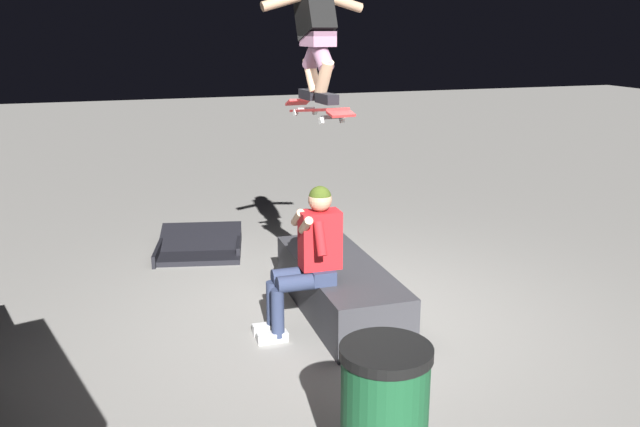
# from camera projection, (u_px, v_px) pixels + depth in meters

# --- Properties ---
(ground_plane) EXTENTS (40.00, 40.00, 0.00)m
(ground_plane) POSITION_uv_depth(u_px,v_px,m) (344.00, 316.00, 6.17)
(ground_plane) COLOR gray
(ledge_box_main) EXTENTS (1.97, 0.72, 0.46)m
(ledge_box_main) POSITION_uv_depth(u_px,v_px,m) (340.00, 288.00, 6.22)
(ledge_box_main) COLOR #38383D
(ledge_box_main) RESTS_ON ground
(person_sitting_on_ledge) EXTENTS (0.59, 0.75, 1.30)m
(person_sitting_on_ledge) POSITION_uv_depth(u_px,v_px,m) (308.00, 254.00, 5.66)
(person_sitting_on_ledge) COLOR #2D3856
(person_sitting_on_ledge) RESTS_ON ground
(skateboard) EXTENTS (1.03, 0.30, 0.13)m
(skateboard) POSITION_uv_depth(u_px,v_px,m) (318.00, 110.00, 5.54)
(skateboard) COLOR #B72D2D
(skater_airborne) EXTENTS (0.63, 0.89, 1.12)m
(skater_airborne) POSITION_uv_depth(u_px,v_px,m) (315.00, 24.00, 5.41)
(skater_airborne) COLOR black
(kicker_ramp) EXTENTS (1.18, 1.18, 0.31)m
(kicker_ramp) POSITION_uv_depth(u_px,v_px,m) (200.00, 248.00, 7.90)
(kicker_ramp) COLOR black
(kicker_ramp) RESTS_ON ground
(trash_bin) EXTENTS (0.51, 0.51, 0.93)m
(trash_bin) POSITION_uv_depth(u_px,v_px,m) (384.00, 424.00, 3.68)
(trash_bin) COLOR #19512D
(trash_bin) RESTS_ON ground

